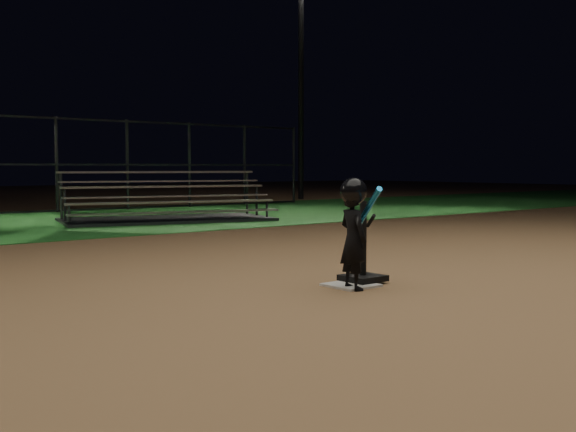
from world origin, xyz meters
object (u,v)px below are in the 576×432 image
object	(u,v)px
home_plate	(351,285)
light_pole_right	(302,64)
bleacher_right	(167,211)
batting_tee	(363,266)
child_batter	(354,230)

from	to	relation	value
home_plate	light_pole_right	distance (m)	19.79
home_plate	bleacher_right	world-z (taller)	bleacher_right
batting_tee	light_pole_right	distance (m)	19.56
light_pole_right	home_plate	bearing A→B (deg)	-128.77
child_batter	light_pole_right	size ratio (longest dim) A/B	0.13
light_pole_right	batting_tee	bearing A→B (deg)	-128.35
batting_tee	light_pole_right	world-z (taller)	light_pole_right
batting_tee	light_pole_right	bearing A→B (deg)	51.65
batting_tee	child_batter	world-z (taller)	child_batter
child_batter	home_plate	bearing A→B (deg)	-29.37
batting_tee	light_pole_right	size ratio (longest dim) A/B	0.10
home_plate	batting_tee	xyz separation A→B (m)	(0.23, 0.06, 0.16)
bleacher_right	batting_tee	bearing A→B (deg)	-91.98
child_batter	batting_tee	bearing A→B (deg)	-49.62
child_batter	light_pole_right	bearing A→B (deg)	-30.10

